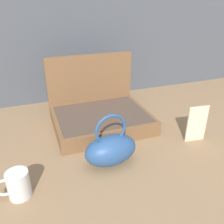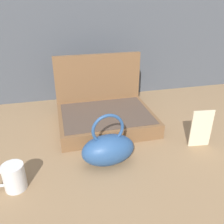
{
  "view_description": "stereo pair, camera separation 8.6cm",
  "coord_description": "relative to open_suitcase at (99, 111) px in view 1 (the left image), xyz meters",
  "views": [
    {
      "loc": [
        -0.25,
        -0.76,
        0.55
      ],
      "look_at": [
        0.02,
        -0.02,
        0.17
      ],
      "focal_mm": 37.85,
      "sensor_mm": 36.0,
      "label": 1
    },
    {
      "loc": [
        -0.17,
        -0.78,
        0.55
      ],
      "look_at": [
        0.02,
        -0.02,
        0.17
      ],
      "focal_mm": 37.85,
      "sensor_mm": 36.0,
      "label": 2
    }
  ],
  "objects": [
    {
      "name": "open_suitcase",
      "position": [
        0.0,
        0.0,
        0.0
      ],
      "size": [
        0.43,
        0.36,
        0.3
      ],
      "color": "brown",
      "rests_on": "ground_plane"
    },
    {
      "name": "ground_plane",
      "position": [
        -0.04,
        -0.21,
        -0.06
      ],
      "size": [
        6.0,
        6.0,
        0.0
      ],
      "primitive_type": "plane",
      "color": "#8C6D4C"
    },
    {
      "name": "coffee_mug",
      "position": [
        -0.37,
        -0.36,
        -0.02
      ],
      "size": [
        0.1,
        0.07,
        0.09
      ],
      "color": "silver",
      "rests_on": "ground_plane"
    },
    {
      "name": "info_card_left",
      "position": [
        0.33,
        -0.29,
        0.02
      ],
      "size": [
        0.09,
        0.02,
        0.16
      ],
      "primitive_type": "cube",
      "rotation": [
        0.0,
        0.0,
        -0.12
      ],
      "color": "beige",
      "rests_on": "ground_plane"
    },
    {
      "name": "teal_pouch_handbag",
      "position": [
        -0.05,
        -0.31,
        -0.0
      ],
      "size": [
        0.2,
        0.13,
        0.2
      ],
      "color": "#284C7F",
      "rests_on": "ground_plane"
    }
  ]
}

